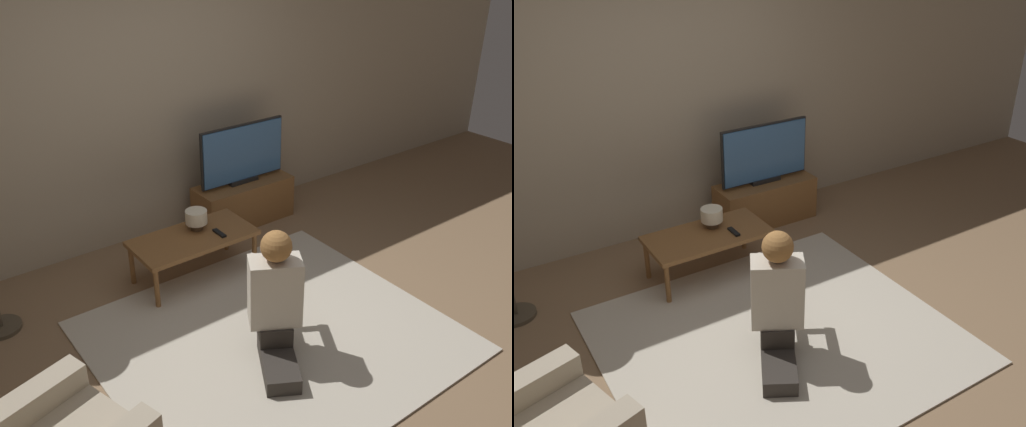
% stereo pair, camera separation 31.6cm
% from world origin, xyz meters
% --- Properties ---
extents(ground_plane, '(10.00, 10.00, 0.00)m').
position_xyz_m(ground_plane, '(0.00, 0.00, 0.00)').
color(ground_plane, '#896B4C').
extents(wall_back, '(10.00, 0.06, 2.60)m').
position_xyz_m(wall_back, '(0.00, 1.93, 1.30)').
color(wall_back, tan).
rests_on(wall_back, ground_plane).
extents(rug, '(2.35, 2.11, 0.02)m').
position_xyz_m(rug, '(0.00, 0.00, 0.01)').
color(rug, beige).
rests_on(rug, ground_plane).
extents(tv_stand, '(0.97, 0.37, 0.42)m').
position_xyz_m(tv_stand, '(0.86, 1.57, 0.21)').
color(tv_stand, brown).
rests_on(tv_stand, ground_plane).
extents(tv, '(0.90, 0.08, 0.57)m').
position_xyz_m(tv, '(0.86, 1.57, 0.71)').
color(tv, black).
rests_on(tv, tv_stand).
extents(coffee_table, '(0.99, 0.51, 0.38)m').
position_xyz_m(coffee_table, '(-0.03, 1.01, 0.34)').
color(coffee_table, brown).
rests_on(coffee_table, ground_plane).
extents(person_kneeling, '(0.63, 0.85, 0.93)m').
position_xyz_m(person_kneeling, '(-0.10, -0.14, 0.47)').
color(person_kneeling, '#332D28').
rests_on(person_kneeling, rug).
extents(table_lamp, '(0.18, 0.18, 0.17)m').
position_xyz_m(table_lamp, '(0.05, 1.09, 0.48)').
color(table_lamp, '#4C3823').
rests_on(table_lamp, coffee_table).
extents(remote, '(0.04, 0.15, 0.02)m').
position_xyz_m(remote, '(0.15, 0.91, 0.39)').
color(remote, black).
rests_on(remote, coffee_table).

